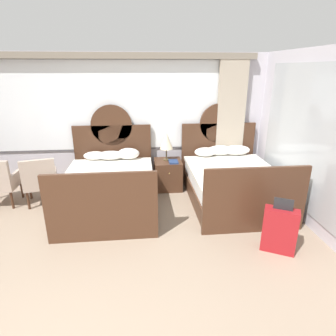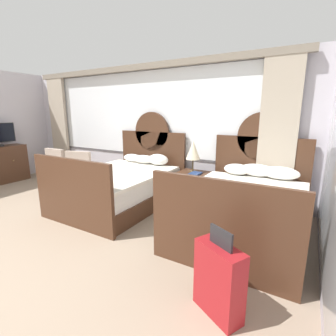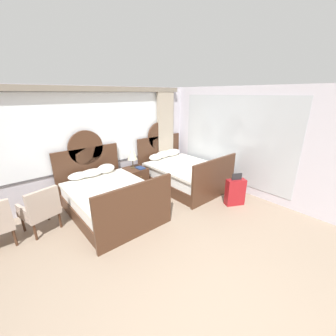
% 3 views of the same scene
% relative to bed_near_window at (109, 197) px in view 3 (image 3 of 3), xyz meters
% --- Properties ---
extents(ground_plane, '(24.00, 24.00, 0.00)m').
position_rel_bed_near_window_xyz_m(ground_plane, '(-0.28, -2.99, -0.38)').
color(ground_plane, gray).
extents(wall_back_window, '(6.96, 0.22, 2.70)m').
position_rel_bed_near_window_xyz_m(wall_back_window, '(-0.28, 1.12, 1.07)').
color(wall_back_window, silver).
rests_on(wall_back_window, ground_plane).
extents(wall_right_mirror, '(0.08, 4.70, 2.70)m').
position_rel_bed_near_window_xyz_m(wall_right_mirror, '(3.23, -1.21, 0.97)').
color(wall_right_mirror, silver).
rests_on(wall_right_mirror, ground_plane).
extents(bed_near_window, '(1.59, 2.20, 1.71)m').
position_rel_bed_near_window_xyz_m(bed_near_window, '(0.00, 0.00, 0.00)').
color(bed_near_window, '#472B1C').
rests_on(bed_near_window, ground_plane).
extents(bed_near_mirror, '(1.59, 2.20, 1.71)m').
position_rel_bed_near_window_xyz_m(bed_near_mirror, '(2.25, 0.01, 0.00)').
color(bed_near_mirror, '#472B1C').
rests_on(bed_near_mirror, ground_plane).
extents(nightstand_between_beds, '(0.55, 0.58, 0.60)m').
position_rel_bed_near_window_xyz_m(nightstand_between_beds, '(1.12, 0.69, -0.08)').
color(nightstand_between_beds, '#472B1C').
rests_on(nightstand_between_beds, ground_plane).
extents(table_lamp_on_nightstand, '(0.27, 0.27, 0.58)m').
position_rel_bed_near_window_xyz_m(table_lamp_on_nightstand, '(1.10, 0.74, 0.63)').
color(table_lamp_on_nightstand, brown).
rests_on(table_lamp_on_nightstand, nightstand_between_beds).
extents(book_on_nightstand, '(0.18, 0.26, 0.03)m').
position_rel_bed_near_window_xyz_m(book_on_nightstand, '(1.22, 0.58, 0.24)').
color(book_on_nightstand, navy).
rests_on(book_on_nightstand, nightstand_between_beds).
extents(armchair_by_window_left, '(0.69, 0.69, 0.90)m').
position_rel_bed_near_window_xyz_m(armchair_by_window_left, '(-1.27, 0.21, 0.11)').
color(armchair_by_window_left, '#B29E8E').
rests_on(armchair_by_window_left, ground_plane).
extents(suitcase_on_floor, '(0.48, 0.38, 0.79)m').
position_rel_bed_near_window_xyz_m(suitcase_on_floor, '(2.42, -1.62, -0.06)').
color(suitcase_on_floor, maroon).
rests_on(suitcase_on_floor, ground_plane).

